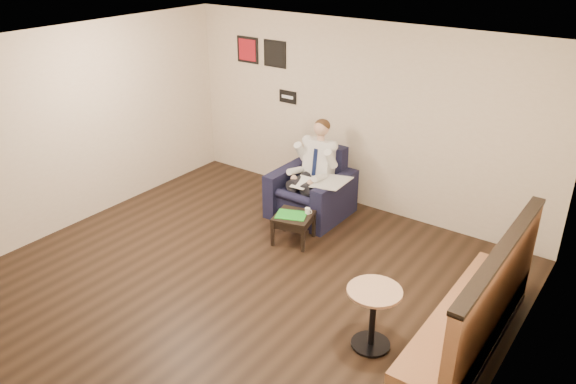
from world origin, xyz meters
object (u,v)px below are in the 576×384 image
Objects in this scene: coffee_mug at (308,211)px; banquette at (470,296)px; green_folder at (291,215)px; seated_man at (306,175)px; smartphone at (300,211)px; cafe_table at (373,318)px; armchair at (311,184)px; side_table at (294,228)px.

banquette is at bearing -19.50° from coffee_mug.
green_folder is at bearing -132.11° from coffee_mug.
seated_man is at bearing 125.90° from coffee_mug.
cafe_table is at bearing -41.58° from smartphone.
cafe_table is (-0.78, -0.53, -0.29)m from banquette.
armchair is 1.49× the size of cafe_table.
smartphone is (0.01, 0.15, 0.21)m from side_table.
green_folder is 0.18m from smartphone.
cafe_table is (1.89, -1.44, -0.06)m from smartphone.
green_folder is 0.23m from coffee_mug.
armchair reaches higher than coffee_mug.
banquette is at bearing -15.82° from side_table.
banquette is 0.99m from cafe_table.
smartphone is 0.05× the size of banquette.
coffee_mug is (0.39, -0.67, -0.05)m from armchair.
smartphone is (-0.12, 0.01, -0.04)m from coffee_mug.
green_folder is (-0.02, -0.02, 0.21)m from side_table.
banquette is (2.67, -0.91, 0.23)m from smartphone.
banquette is (2.70, -0.73, 0.23)m from green_folder.
side_table is at bearing 164.18° from banquette.
armchair is 0.87m from green_folder.
banquette reaches higher than smartphone.
seated_man is 3.27m from banquette.
side_table is 0.20× the size of banquette.
coffee_mug reaches higher than green_folder.
side_table is 0.25m from smartphone.
green_folder is 2.30m from cafe_table.
seated_man reaches higher than banquette.
cafe_table reaches higher than side_table.
seated_man is at bearing 137.52° from cafe_table.
seated_man is at bearing 112.51° from smartphone.
armchair is 0.77m from coffee_mug.
banquette is (2.94, -1.44, -0.05)m from seated_man.
coffee_mug is 0.13m from smartphone.
green_folder is 0.16× the size of banquette.
green_folder is at bearing -74.10° from armchair.
armchair is 2.56× the size of green_folder.
green_folder is at bearing -71.35° from seated_man.
banquette reaches higher than armchair.
seated_man is 2.78× the size of side_table.
seated_man is 0.55× the size of banquette.
cafe_table is at bearing -39.12° from coffee_mug.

